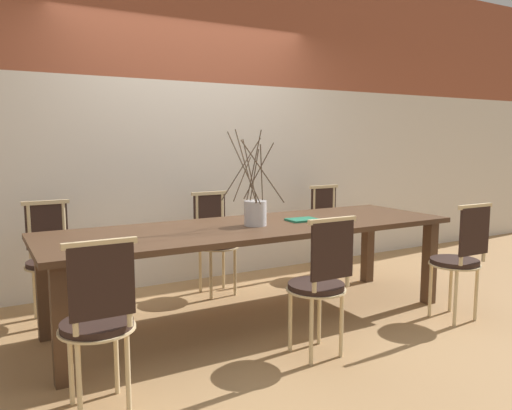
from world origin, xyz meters
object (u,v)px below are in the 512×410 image
Objects in this scene: vase_centerpiece at (255,211)px; book_stack at (303,220)px; chair_near_center at (460,256)px; chair_far_center at (330,226)px; dining_table at (256,235)px.

book_stack is at bearing 1.64° from vase_centerpiece.
chair_far_center is (-0.02, 1.57, 0.00)m from chair_near_center.
vase_centerpiece is 2.94× the size of book_stack.
book_stack is at bearing -2.37° from dining_table.
vase_centerpiece reaches higher than book_stack.
chair_near_center and chair_far_center have the same top height.
book_stack is (0.42, -0.02, 0.09)m from dining_table.
chair_near_center is (1.33, -0.79, -0.16)m from dining_table.
chair_near_center reaches higher than book_stack.
chair_near_center reaches higher than dining_table.
dining_table is 3.45× the size of chair_far_center.
dining_table is 0.19m from vase_centerpiece.
book_stack is at bearing 140.06° from chair_near_center.
dining_table is 1.55m from chair_near_center.
chair_near_center is 1.00× the size of chair_far_center.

